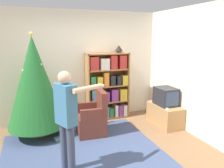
% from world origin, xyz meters
% --- Properties ---
extents(ground_plane, '(14.00, 14.00, 0.00)m').
position_xyz_m(ground_plane, '(0.00, 0.00, 0.00)').
color(ground_plane, '#846042').
extents(wall_back, '(8.00, 0.10, 2.60)m').
position_xyz_m(wall_back, '(0.00, 1.89, 1.30)').
color(wall_back, silver).
rests_on(wall_back, ground_plane).
extents(wall_right, '(0.10, 8.00, 2.60)m').
position_xyz_m(wall_right, '(1.99, 0.00, 1.30)').
color(wall_right, silver).
rests_on(wall_right, ground_plane).
extents(area_rug, '(2.70, 2.20, 0.01)m').
position_xyz_m(area_rug, '(-0.36, 0.30, 0.00)').
color(area_rug, '#3D4C70').
rests_on(area_rug, ground_plane).
extents(bookshelf, '(1.03, 0.32, 1.62)m').
position_xyz_m(bookshelf, '(0.62, 1.65, 0.82)').
color(bookshelf, '#A8703D').
rests_on(bookshelf, ground_plane).
extents(tv_stand, '(0.46, 0.87, 0.48)m').
position_xyz_m(tv_stand, '(1.69, 0.76, 0.24)').
color(tv_stand, tan).
rests_on(tv_stand, ground_plane).
extents(television, '(0.39, 0.49, 0.40)m').
position_xyz_m(television, '(1.69, 0.75, 0.68)').
color(television, '#28282D').
rests_on(television, tv_stand).
extents(game_remote, '(0.04, 0.12, 0.02)m').
position_xyz_m(game_remote, '(1.55, 0.50, 0.49)').
color(game_remote, white).
rests_on(game_remote, tv_stand).
extents(christmas_tree, '(1.14, 1.14, 2.09)m').
position_xyz_m(christmas_tree, '(-1.05, 1.23, 1.11)').
color(christmas_tree, '#4C3323').
rests_on(christmas_tree, ground_plane).
extents(armchair, '(0.61, 0.60, 0.92)m').
position_xyz_m(armchair, '(0.03, 0.89, 0.32)').
color(armchair, brown).
rests_on(armchair, ground_plane).
extents(standing_person, '(0.72, 0.43, 1.54)m').
position_xyz_m(standing_person, '(-0.69, -0.29, 0.91)').
color(standing_person, '#38425B').
rests_on(standing_person, ground_plane).
extents(table_lamp, '(0.20, 0.20, 0.18)m').
position_xyz_m(table_lamp, '(0.92, 1.66, 1.72)').
color(table_lamp, '#473828').
rests_on(table_lamp, bookshelf).
extents(book_pile_near_tree, '(0.25, 0.21, 0.05)m').
position_xyz_m(book_pile_near_tree, '(-0.67, 0.86, 0.03)').
color(book_pile_near_tree, '#2D7A42').
rests_on(book_pile_near_tree, ground_plane).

